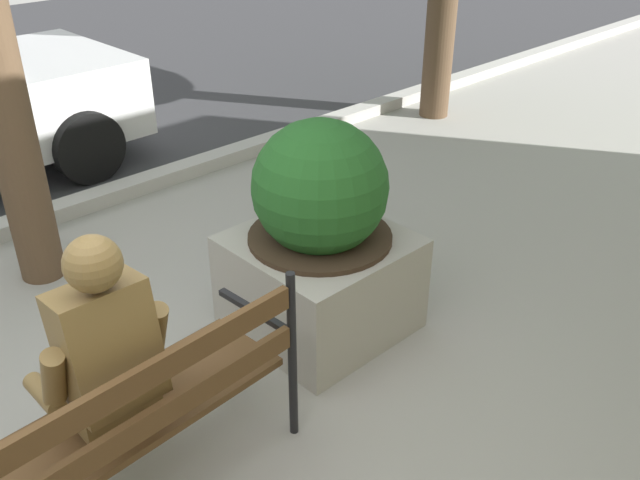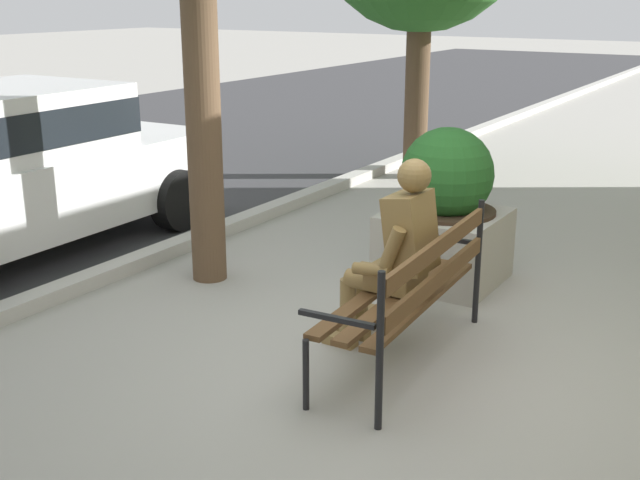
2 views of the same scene
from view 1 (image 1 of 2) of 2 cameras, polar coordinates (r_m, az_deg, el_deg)
name	(u,v)px [view 1 (image 1 of 2)]	position (r m, az deg, el deg)	size (l,w,h in m)	color
park_bench	(109,429)	(2.98, -17.18, -14.78)	(1.83, 0.63, 0.95)	brown
bronze_statue_seated	(102,368)	(3.08, -17.66, -10.12)	(0.64, 0.76, 1.37)	olive
concrete_planter	(320,240)	(3.99, 0.00, 0.03)	(0.94, 0.94, 1.33)	#A8A399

